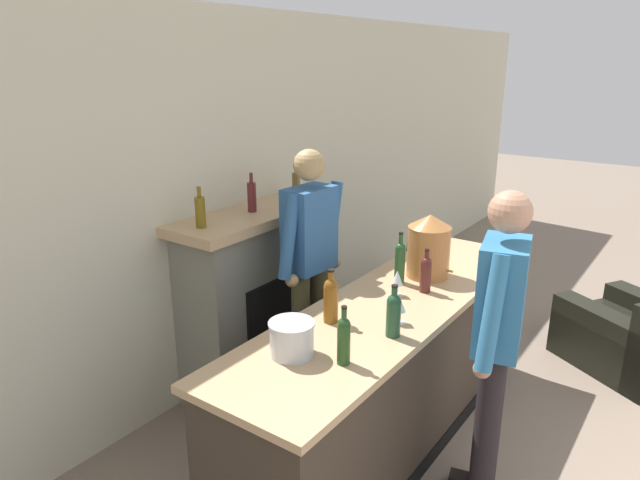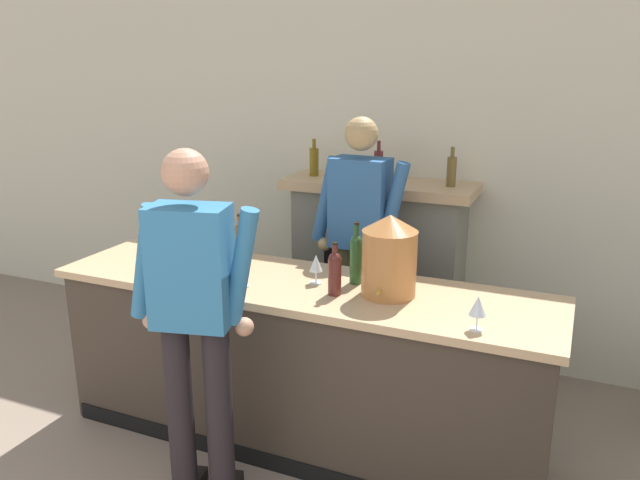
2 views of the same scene
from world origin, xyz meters
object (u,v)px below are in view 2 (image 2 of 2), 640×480
wine_bottle_burgundy_dark (356,257)px  wine_bottle_chardonnay_pale (162,250)px  person_bartender (359,244)px  person_customer (194,320)px  wine_bottle_rose_blush (241,242)px  ice_bucket_steel (177,245)px  fireplace_stone (378,270)px  wine_glass_near_bucket (243,267)px  wine_bottle_merlot_tall (335,271)px  wine_glass_by_dispenser (478,307)px  copper_dispenser (389,255)px  wine_glass_front_left (316,264)px  wine_bottle_riesling_slim (215,262)px

wine_bottle_burgundy_dark → wine_bottle_chardonnay_pale: 1.12m
person_bartender → wine_bottle_chardonnay_pale: (-0.89, -0.86, 0.09)m
person_customer → wine_bottle_rose_blush: size_ratio=5.77×
ice_bucket_steel → fireplace_stone: bearing=49.4°
wine_bottle_burgundy_dark → wine_glass_near_bucket: bearing=-152.0°
ice_bucket_steel → wine_bottle_merlot_tall: 1.14m
wine_bottle_merlot_tall → wine_glass_near_bucket: bearing=-170.8°
person_customer → wine_glass_by_dispenser: (1.22, 0.45, 0.09)m
wine_bottle_merlot_tall → ice_bucket_steel: bearing=170.6°
person_customer → copper_dispenser: 1.04m
copper_dispenser → wine_bottle_merlot_tall: bearing=-157.4°
wine_glass_near_bucket → wine_bottle_merlot_tall: bearing=9.2°
ice_bucket_steel → wine_bottle_merlot_tall: bearing=-9.4°
fireplace_stone → wine_bottle_rose_blush: (-0.52, -1.05, 0.44)m
wine_glass_by_dispenser → wine_glass_near_bucket: bearing=176.4°
wine_bottle_chardonnay_pale → wine_glass_by_dispenser: wine_bottle_chardonnay_pale is taller
person_customer → ice_bucket_steel: 1.05m
person_customer → ice_bucket_steel: (-0.67, 0.80, 0.07)m
wine_bottle_rose_blush → wine_glass_by_dispenser: 1.52m
person_customer → wine_bottle_burgundy_dark: 0.97m
ice_bucket_steel → wine_bottle_chardonnay_pale: (0.08, -0.26, 0.04)m
wine_glass_front_left → wine_bottle_rose_blush: bearing=167.1°
person_bartender → wine_glass_front_left: person_bartender is taller
copper_dispenser → wine_glass_by_dispenser: bearing=-28.0°
fireplace_stone → person_bartender: size_ratio=0.89×
wine_bottle_riesling_slim → wine_glass_by_dispenser: 1.42m
wine_bottle_riesling_slim → copper_dispenser: bearing=14.3°
person_customer → wine_glass_by_dispenser: size_ratio=10.88×
fireplace_stone → wine_bottle_merlot_tall: size_ratio=5.72×
wine_bottle_riesling_slim → wine_glass_front_left: size_ratio=1.76×
wine_glass_by_dispenser → wine_bottle_riesling_slim: bearing=178.6°
copper_dispenser → wine_bottle_riesling_slim: size_ratio=1.49×
fireplace_stone → person_bartender: person_bartender is taller
wine_bottle_rose_blush → wine_bottle_riesling_slim: size_ratio=1.08×
person_bartender → wine_glass_near_bucket: (-0.35, -0.88, 0.07)m
wine_bottle_burgundy_dark → wine_bottle_merlot_tall: 0.21m
person_customer → wine_bottle_merlot_tall: 0.77m
ice_bucket_steel → wine_glass_by_dispenser: ice_bucket_steel is taller
fireplace_stone → person_customer: 1.95m
wine_bottle_burgundy_dark → copper_dispenser: bearing=-24.3°
wine_glass_front_left → wine_bottle_chardonnay_pale: bearing=-168.1°
ice_bucket_steel → person_bartender: bearing=32.0°
wine_bottle_burgundy_dark → wine_glass_by_dispenser: size_ratio=2.09×
person_bartender → wine_bottle_rose_blush: person_bartender is taller
wine_bottle_burgundy_dark → wine_glass_front_left: bearing=-155.9°
ice_bucket_steel → wine_bottle_riesling_slim: (0.48, -0.31, 0.04)m
fireplace_stone → wine_glass_by_dispenser: fireplace_stone is taller
person_customer → wine_bottle_riesling_slim: person_customer is taller
wine_bottle_chardonnay_pale → wine_glass_near_bucket: wine_bottle_chardonnay_pale is taller
person_customer → person_bartender: 1.44m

